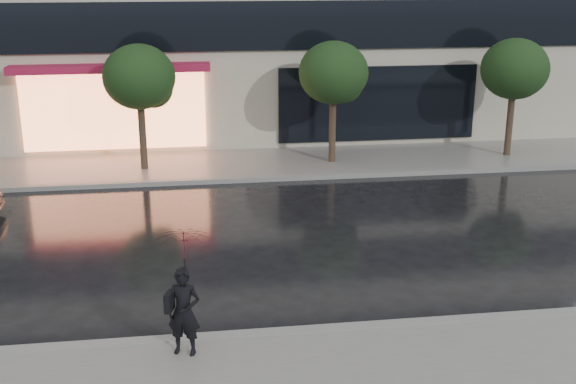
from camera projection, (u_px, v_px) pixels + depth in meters
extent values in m
plane|color=black|center=(280.00, 311.00, 13.70)|extent=(120.00, 120.00, 0.00)
cube|color=slate|center=(239.00, 164.00, 23.34)|extent=(60.00, 3.50, 0.12)
cube|color=gray|center=(287.00, 333.00, 12.73)|extent=(60.00, 0.25, 0.14)
cube|color=gray|center=(244.00, 180.00, 21.69)|extent=(60.00, 0.25, 0.14)
cube|color=black|center=(233.00, 26.00, 23.64)|extent=(28.00, 0.12, 1.60)
cube|color=#FF8C59|center=(114.00, 111.00, 23.92)|extent=(6.00, 0.10, 2.60)
cube|color=maroon|center=(110.00, 68.00, 23.16)|extent=(6.40, 0.70, 0.25)
cube|color=black|center=(378.00, 104.00, 25.13)|extent=(7.00, 0.10, 2.60)
cylinder|color=#33261C|center=(143.00, 138.00, 22.39)|extent=(0.22, 0.22, 2.20)
ellipsoid|color=black|center=(139.00, 77.00, 21.81)|extent=(2.20, 2.20, 1.98)
sphere|color=black|center=(153.00, 88.00, 22.18)|extent=(1.20, 1.20, 1.20)
cylinder|color=#33261C|center=(332.00, 132.00, 23.19)|extent=(0.22, 0.22, 2.20)
ellipsoid|color=black|center=(333.00, 73.00, 22.60)|extent=(2.20, 2.20, 1.98)
sphere|color=black|center=(344.00, 84.00, 22.97)|extent=(1.20, 1.20, 1.20)
cylinder|color=#33261C|center=(509.00, 126.00, 23.98)|extent=(0.22, 0.22, 2.20)
ellipsoid|color=black|center=(515.00, 69.00, 23.40)|extent=(2.20, 2.20, 1.98)
sphere|color=black|center=(522.00, 80.00, 23.76)|extent=(1.20, 1.20, 1.20)
imported|color=black|center=(184.00, 312.00, 11.78)|extent=(0.64, 0.51, 1.52)
imported|color=#3F0B19|center=(184.00, 254.00, 11.46)|extent=(1.11, 1.13, 0.81)
cylinder|color=black|center=(185.00, 281.00, 11.60)|extent=(0.02, 0.02, 0.76)
cube|color=black|center=(169.00, 302.00, 11.71)|extent=(0.18, 0.30, 0.32)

